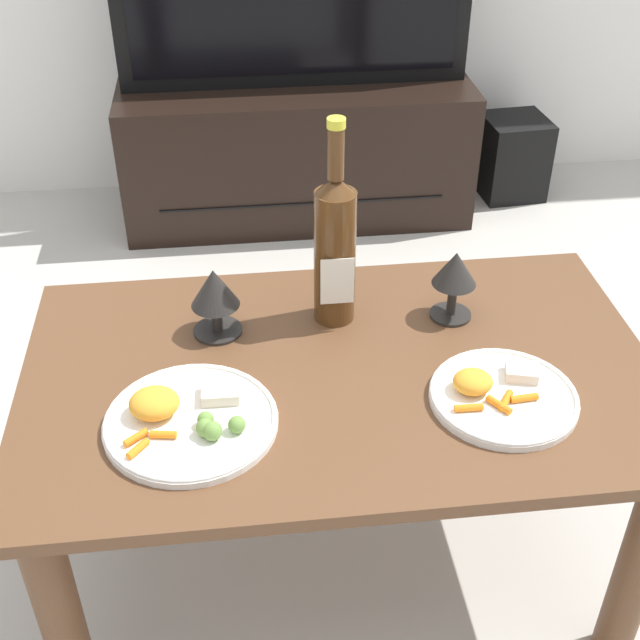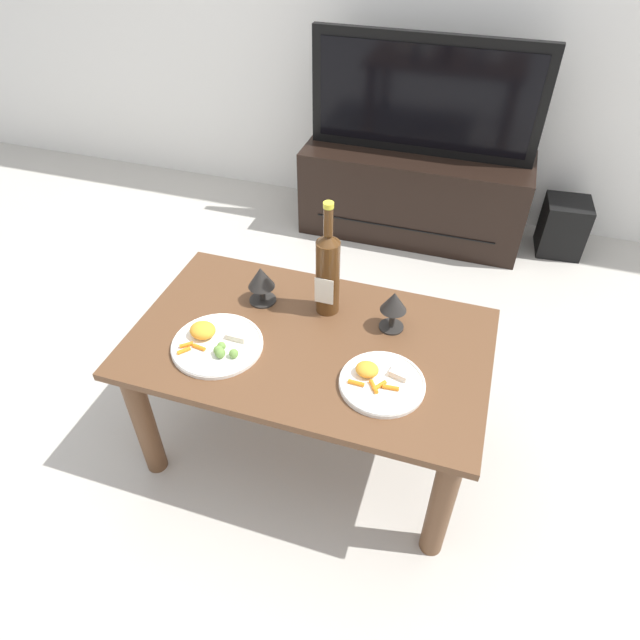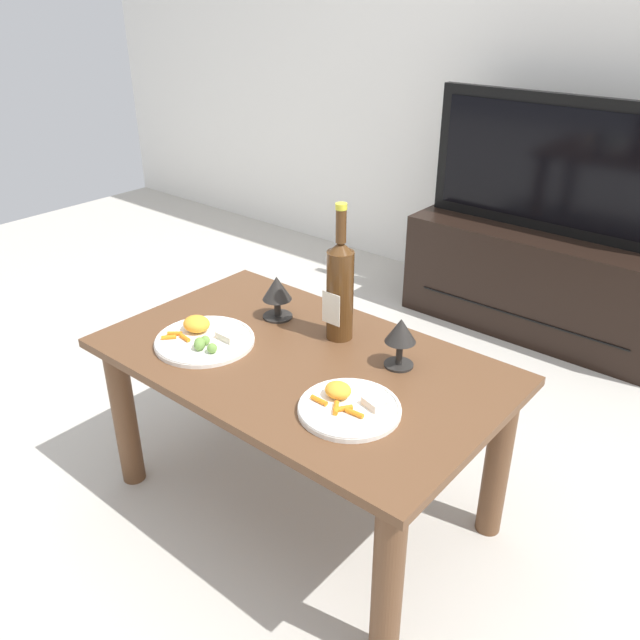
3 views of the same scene
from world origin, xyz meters
name	(u,v)px [view 1 (image 1 of 3)]	position (x,y,z in m)	size (l,w,h in m)	color
ground_plane	(337,560)	(0.00, 0.00, 0.00)	(6.40, 6.40, 0.00)	#B7B2A8
dining_table	(340,413)	(0.00, 0.00, 0.41)	(1.09, 0.65, 0.51)	brown
tv_stand	(296,150)	(0.06, 1.54, 0.23)	(1.16, 0.44, 0.46)	black
floor_speaker	(512,157)	(0.85, 1.58, 0.14)	(0.22, 0.22, 0.29)	black
wine_bottle	(335,245)	(0.01, 0.16, 0.66)	(0.08, 0.08, 0.39)	#4C2D14
goblet_left	(215,292)	(-0.21, 0.13, 0.60)	(0.09, 0.09, 0.13)	black
goblet_right	(455,273)	(0.23, 0.13, 0.60)	(0.08, 0.08, 0.14)	black
dinner_plate_left	(188,418)	(-0.26, -0.11, 0.52)	(0.28, 0.28, 0.06)	white
dinner_plate_right	(501,394)	(0.25, -0.11, 0.52)	(0.24, 0.24, 0.05)	white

